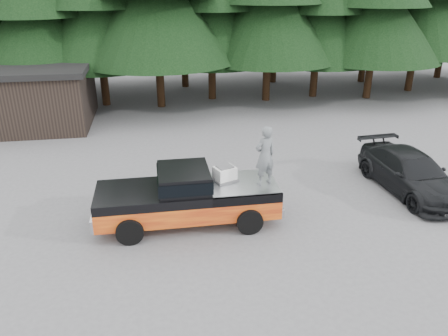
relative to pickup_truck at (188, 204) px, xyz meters
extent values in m
plane|color=#535355|center=(0.63, 0.39, -0.67)|extent=(120.00, 120.00, 0.00)
cube|color=black|center=(-0.10, 0.00, 0.96)|extent=(1.66, 1.90, 0.59)
cube|color=white|center=(1.27, 0.24, 0.89)|extent=(0.80, 0.74, 0.45)
imported|color=#5A5F62|center=(2.47, -0.24, 1.64)|extent=(0.82, 0.67, 1.95)
imported|color=black|center=(8.49, 1.01, 0.08)|extent=(2.43, 5.24, 1.48)
cube|color=black|center=(-8.37, 12.39, 0.83)|extent=(8.00, 6.00, 3.00)
cube|color=black|center=(-8.37, 12.39, 2.48)|extent=(8.40, 6.40, 0.30)
camera|label=1|loc=(-0.91, -12.64, 6.69)|focal=35.00mm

